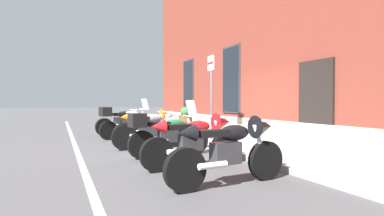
{
  "coord_description": "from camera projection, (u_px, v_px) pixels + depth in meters",
  "views": [
    {
      "loc": [
        7.81,
        -3.6,
        1.24
      ],
      "look_at": [
        -0.98,
        0.24,
        1.06
      ],
      "focal_mm": 28.42,
      "sensor_mm": 36.0,
      "label": 1
    }
  ],
  "objects": [
    {
      "name": "ground_plane",
      "position": [
        198.0,
        146.0,
        8.62
      ],
      "size": [
        140.0,
        140.0,
        0.0
      ],
      "primitive_type": "plane",
      "color": "#424244"
    },
    {
      "name": "sidewalk",
      "position": [
        234.0,
        142.0,
        9.08
      ],
      "size": [
        26.59,
        2.34,
        0.12
      ],
      "primitive_type": "cube",
      "color": "gray",
      "rests_on": "ground_plane"
    },
    {
      "name": "lane_stripe",
      "position": [
        78.0,
        153.0,
        7.33
      ],
      "size": [
        26.59,
        0.12,
        0.01
      ],
      "primitive_type": "cube",
      "color": "silver",
      "rests_on": "ground_plane"
    },
    {
      "name": "motorcycle_black_naked",
      "position": [
        122.0,
        122.0,
        11.62
      ],
      "size": [
        0.72,
        1.99,
        0.96
      ],
      "color": "black",
      "rests_on": "ground_plane"
    },
    {
      "name": "motorcycle_silver_touring",
      "position": [
        126.0,
        122.0,
        10.34
      ],
      "size": [
        0.86,
        2.07,
        1.37
      ],
      "color": "black",
      "rests_on": "ground_plane"
    },
    {
      "name": "motorcycle_orange_sport",
      "position": [
        149.0,
        124.0,
        9.35
      ],
      "size": [
        0.64,
        2.07,
        1.02
      ],
      "color": "black",
      "rests_on": "ground_plane"
    },
    {
      "name": "motorcycle_grey_naked",
      "position": [
        151.0,
        130.0,
        8.11
      ],
      "size": [
        0.62,
        2.03,
        1.0
      ],
      "color": "black",
      "rests_on": "ground_plane"
    },
    {
      "name": "motorcycle_green_touring",
      "position": [
        166.0,
        133.0,
        6.89
      ],
      "size": [
        0.65,
        2.0,
        1.29
      ],
      "color": "black",
      "rests_on": "ground_plane"
    },
    {
      "name": "motorcycle_red_sport",
      "position": [
        197.0,
        138.0,
        5.74
      ],
      "size": [
        0.62,
        2.08,
        1.03
      ],
      "color": "black",
      "rests_on": "ground_plane"
    },
    {
      "name": "motorcycle_black_sport",
      "position": [
        233.0,
        147.0,
        4.53
      ],
      "size": [
        0.62,
        2.07,
        1.03
      ],
      "color": "black",
      "rests_on": "ground_plane"
    },
    {
      "name": "parking_sign",
      "position": [
        211.0,
        85.0,
        9.22
      ],
      "size": [
        0.36,
        0.07,
        2.56
      ],
      "color": "#4C4C51",
      "rests_on": "sidewalk"
    },
    {
      "name": "barrel_planter",
      "position": [
        185.0,
        120.0,
        12.2
      ],
      "size": [
        0.58,
        0.58,
        0.94
      ],
      "color": "brown",
      "rests_on": "sidewalk"
    }
  ]
}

